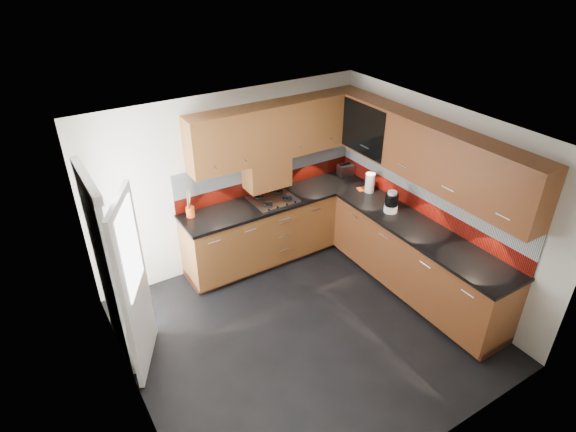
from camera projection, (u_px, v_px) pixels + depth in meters
room at (307, 222)px, 4.86m from camera, size 4.00×3.80×2.64m
base_cabinets at (342, 244)px, 6.41m from camera, size 2.70×3.20×0.95m
countertop at (344, 214)px, 6.15m from camera, size 2.72×3.22×0.04m
backsplash at (349, 183)px, 6.27m from camera, size 2.70×3.20×0.54m
upper_cabinets at (356, 142)px, 5.82m from camera, size 2.50×3.20×0.72m
extractor_hood at (267, 173)px, 6.37m from camera, size 0.60×0.33×0.40m
glass_cabinet at (372, 126)px, 6.23m from camera, size 0.32×0.80×0.66m
back_door at (118, 277)px, 4.84m from camera, size 0.42×1.19×2.04m
gas_hob at (273, 199)px, 6.42m from camera, size 0.58×0.51×0.04m
utensil_pot at (190, 210)px, 6.01m from camera, size 0.11×0.11×0.38m
toaster at (346, 170)px, 7.06m from camera, size 0.25×0.16×0.17m
food_processor at (391, 202)px, 6.10m from camera, size 0.17×0.17×0.29m
paper_towel at (370, 183)px, 6.57m from camera, size 0.16×0.16×0.27m
orange_cloth at (362, 189)px, 6.69m from camera, size 0.16×0.14×0.01m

